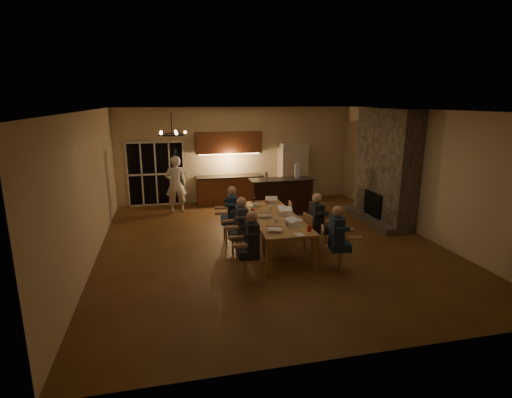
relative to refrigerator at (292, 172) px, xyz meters
The scene contains 44 objects.
floor 4.67m from the refrigerator, 114.60° to the right, with size 9.00×9.00×0.00m, color brown.
back_wall 2.03m from the refrigerator, 168.98° to the left, with size 8.00×0.04×3.20m, color beige.
left_wall 7.25m from the refrigerator, 144.97° to the right, with size 0.04×9.00×3.20m, color beige.
right_wall 4.70m from the refrigerator, 62.94° to the right, with size 0.04×9.00×3.20m, color beige.
ceiling 5.08m from the refrigerator, 114.60° to the right, with size 8.00×9.00×0.04m, color white.
french_doors 4.61m from the refrigerator, behind, with size 1.86×0.08×2.10m, color black.
fireplace 3.51m from the refrigerator, 58.61° to the right, with size 0.58×2.50×3.20m, color #6E6556.
kitchenette 2.21m from the refrigerator, behind, with size 2.24×0.68×2.40m, color brown, non-canonical shape.
refrigerator is the anchor object (origin of this frame).
dining_table 4.71m from the refrigerator, 113.28° to the right, with size 1.10×3.08×0.75m, color #AF7D46.
bar_island 1.81m from the refrigerator, 119.08° to the right, with size 1.94×0.68×1.08m, color black.
chair_left_near 6.54m from the refrigerator, 114.37° to the right, with size 0.44×0.44×0.89m, color tan, non-canonical shape.
chair_left_mid 5.50m from the refrigerator, 119.59° to the right, with size 0.44×0.44×0.89m, color tan, non-canonical shape.
chair_left_far 4.69m from the refrigerator, 126.26° to the right, with size 0.44×0.44×0.89m, color tan, non-canonical shape.
chair_right_near 5.95m from the refrigerator, 100.01° to the right, with size 0.44×0.44×0.89m, color tan, non-canonical shape.
chair_right_mid 4.90m from the refrigerator, 101.58° to the right, with size 0.44×0.44×0.89m, color tan, non-canonical shape.
chair_right_far 3.86m from the refrigerator, 105.73° to the right, with size 0.44×0.44×0.89m, color tan, non-canonical shape.
person_left_near 6.52m from the refrigerator, 114.80° to the right, with size 0.60×0.60×1.38m, color #202329, non-canonical shape.
person_right_near 6.03m from the refrigerator, 99.44° to the right, with size 0.60×0.60×1.38m, color navy, non-canonical shape.
person_left_mid 5.50m from the refrigerator, 119.65° to the right, with size 0.60×0.60×1.38m, color #3C4247, non-canonical shape.
person_right_mid 4.94m from the refrigerator, 101.62° to the right, with size 0.60×0.60×1.38m, color #202329, non-canonical shape.
person_left_far 4.57m from the refrigerator, 126.92° to the right, with size 0.60×0.60×1.38m, color navy, non-canonical shape.
standing_person 4.06m from the refrigerator, behind, with size 0.65×0.43×1.78m, color white.
chandelier 6.55m from the refrigerator, 130.79° to the right, with size 0.55×0.55×0.03m, color black.
laptop_a 5.72m from the refrigerator, 111.69° to the right, with size 0.32×0.28×0.23m, color silver, non-canonical shape.
laptop_b 5.37m from the refrigerator, 107.15° to the right, with size 0.32×0.28×0.23m, color silver, non-canonical shape.
laptop_c 4.73m from the refrigerator, 115.82° to the right, with size 0.32×0.28×0.23m, color silver, non-canonical shape.
laptop_d 4.53m from the refrigerator, 109.88° to the right, with size 0.32×0.28×0.23m, color silver, non-canonical shape.
laptop_e 3.84m from the refrigerator, 122.65° to the right, with size 0.32×0.28×0.23m, color silver, non-canonical shape.
laptop_f 3.55m from the refrigerator, 116.82° to the right, with size 0.32×0.28×0.23m, color silver, non-canonical shape.
mug_front 5.16m from the refrigerator, 111.88° to the right, with size 0.08×0.08×0.10m, color white.
mug_mid 4.13m from the refrigerator, 115.73° to the right, with size 0.08×0.08×0.10m, color white.
mug_back 4.09m from the refrigerator, 121.59° to the right, with size 0.08×0.08×0.10m, color white.
redcup_near 5.72m from the refrigerator, 104.40° to the right, with size 0.09×0.09×0.12m, color #B21C0B.
redcup_mid 4.57m from the refrigerator, 120.09° to the right, with size 0.10×0.10×0.12m, color #B21C0B.
redcup_far 3.34m from the refrigerator, 119.81° to the right, with size 0.10×0.10×0.12m, color #B21C0B.
can_silver 5.35m from the refrigerator, 109.27° to the right, with size 0.06×0.06×0.12m, color #B2B2B7.
can_cola 3.53m from the refrigerator, 124.97° to the right, with size 0.07×0.07×0.12m, color #3F0F0C.
plate_near 4.99m from the refrigerator, 106.81° to the right, with size 0.28×0.28×0.02m, color white.
plate_left 5.62m from the refrigerator, 111.99° to the right, with size 0.23×0.23×0.02m, color white.
plate_far 3.76m from the refrigerator, 112.40° to the right, with size 0.23×0.23×0.02m, color white.
notepad 5.98m from the refrigerator, 106.55° to the right, with size 0.16×0.22×0.01m, color white.
bar_bottle 2.10m from the refrigerator, 129.91° to the right, with size 0.07×0.07×0.24m, color #99999E.
bar_blender 1.56m from the refrigerator, 102.75° to the right, with size 0.14×0.14×0.44m, color silver.
Camera 1 is at (-2.39, -8.87, 3.42)m, focal length 28.00 mm.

